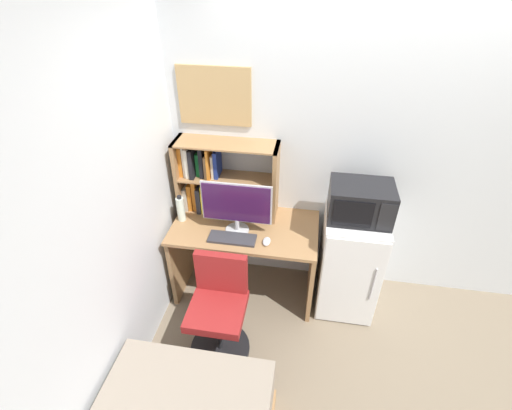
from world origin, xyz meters
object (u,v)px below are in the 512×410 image
Objects in this scene: hutch_bookshelf at (211,176)px; computer_mouse at (267,241)px; mini_fridge at (349,262)px; microwave at (361,202)px; keyboard at (232,238)px; wall_corkboard at (214,96)px; water_bottle at (181,209)px; monitor at (236,206)px; desk_chair at (219,313)px.

computer_mouse is (0.53, -0.39, -0.32)m from hutch_bookshelf.
hutch_bookshelf is 0.89× the size of mini_fridge.
mini_fridge is at bearing -90.26° from microwave.
keyboard is 0.66× the size of wall_corkboard.
water_bottle is at bearing -137.48° from hutch_bookshelf.
computer_mouse is 0.22× the size of microwave.
microwave is 1.37m from wall_corkboard.
monitor is 0.37m from computer_mouse.
hutch_bookshelf is at bearing 143.90° from computer_mouse.
desk_chair is 1.50× the size of wall_corkboard.
wall_corkboard is (-1.17, 0.30, 0.64)m from microwave.
wall_corkboard is at bearing 67.62° from hutch_bookshelf.
microwave is at bearing 4.76° from monitor.
water_bottle is 0.25× the size of mini_fridge.
mini_fridge reaches higher than computer_mouse.
keyboard is 1.03m from microwave.
desk_chair is at bearing -123.57° from computer_mouse.
computer_mouse is 0.12× the size of desk_chair.
microwave is at bearing 89.74° from mini_fridge.
hutch_bookshelf is at bearing 170.80° from microwave.
hutch_bookshelf is at bearing 170.66° from mini_fridge.
desk_chair is at bearing -146.99° from microwave.
desk_chair is (-0.29, -0.44, -0.38)m from computer_mouse.
computer_mouse is 0.78m from water_bottle.
microwave reaches higher than computer_mouse.
water_bottle is 0.51× the size of microwave.
keyboard is 0.53m from water_bottle.
hutch_bookshelf reaches higher than water_bottle.
wall_corkboard is at bearing 113.13° from keyboard.
computer_mouse is 0.11× the size of mini_fridge.
wall_corkboard reaches higher than water_bottle.
desk_chair reaches higher than keyboard.
water_bottle is at bearing 126.47° from desk_chair.
water_bottle is at bearing 166.39° from computer_mouse.
hutch_bookshelf is 1.51× the size of monitor.
desk_chair is (-0.98, -0.63, -0.08)m from mini_fridge.
hutch_bookshelf is 1.48× the size of wall_corkboard.
mini_fridge is 1.66× the size of wall_corkboard.
hutch_bookshelf reaches higher than microwave.
computer_mouse is 0.65m from desk_chair.
keyboard is 1.58× the size of water_bottle.
desk_chair is at bearing -78.24° from wall_corkboard.
hutch_bookshelf is 2.23× the size of keyboard.
computer_mouse is 0.77m from mini_fridge.
desk_chair is 1.65m from wall_corkboard.
water_bottle is (-0.50, 0.07, -0.14)m from monitor.
desk_chair is (0.46, -0.63, -0.47)m from water_bottle.
water_bottle is 0.91m from desk_chair.
monitor is 0.83m from desk_chair.
monitor is 0.59× the size of mini_fridge.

